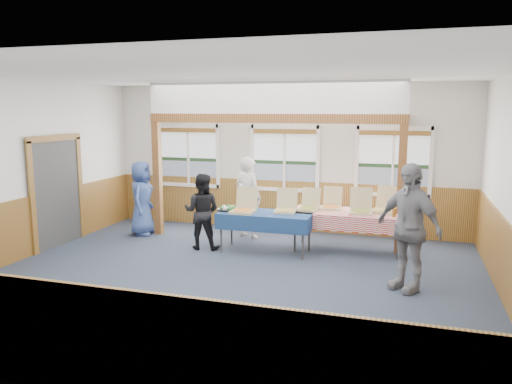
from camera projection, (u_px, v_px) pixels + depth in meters
floor at (232, 279)px, 7.94m from camera, size 8.00×8.00×0.00m
ceiling at (230, 73)px, 7.41m from camera, size 8.00×8.00×0.00m
wall_back at (285, 158)px, 10.97m from camera, size 8.00×0.00×8.00m
wall_front at (95, 233)px, 4.37m from camera, size 8.00×0.00×8.00m
wall_left at (19, 170)px, 8.83m from camera, size 0.00×8.00×8.00m
wainscot_back at (284, 205)px, 11.12m from camera, size 7.98×0.05×1.10m
wainscot_front at (102, 343)px, 4.57m from camera, size 7.98×0.05×1.10m
wainscot_left at (24, 228)px, 9.00m from camera, size 0.05×6.98×1.10m
wainscot_right at (510, 269)px, 6.69m from camera, size 0.05×6.98×1.10m
cased_opening at (57, 193)px, 9.76m from camera, size 0.06×1.30×2.10m
window_left at (189, 152)px, 11.59m from camera, size 1.56×0.10×1.46m
window_mid at (285, 155)px, 10.92m from camera, size 1.56×0.10×1.46m
window_right at (393, 158)px, 10.25m from camera, size 1.56×0.10×1.46m
post_left at (158, 179)px, 10.63m from camera, size 0.15×0.15×2.40m
post_right at (401, 190)px, 9.18m from camera, size 0.15×0.15×2.40m
cross_beam at (271, 118)px, 9.69m from camera, size 5.15×0.18×0.18m
table_left at (265, 216)px, 9.33m from camera, size 1.86×1.14×0.76m
table_right at (348, 214)px, 9.43m from camera, size 2.07×0.92×0.76m
pizza_box_a at (243, 209)px, 9.33m from camera, size 0.42×0.52×0.46m
pizza_box_b at (286, 209)px, 9.36m from camera, size 0.43×0.51×0.43m
pizza_box_c at (308, 207)px, 9.53m from camera, size 0.43×0.50×0.41m
pizza_box_d at (331, 205)px, 9.69m from camera, size 0.38×0.47×0.41m
pizza_box_e at (361, 210)px, 9.26m from camera, size 0.45×0.54×0.45m
pizza_box_f at (384, 209)px, 9.35m from camera, size 0.53×0.60×0.47m
veggie_tray at (228, 209)px, 9.54m from camera, size 0.40×0.40×0.09m
drink_glass at (394, 213)px, 8.92m from camera, size 0.07×0.07×0.15m
woman_white at (248, 197)px, 10.38m from camera, size 0.72×0.60×1.71m
woman_black at (202, 211)px, 9.56m from camera, size 0.77×0.63×1.46m
man_blue at (142, 198)px, 10.64m from camera, size 0.65×0.86×1.58m
person_grey at (408, 227)px, 7.32m from camera, size 1.16×1.07×1.91m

